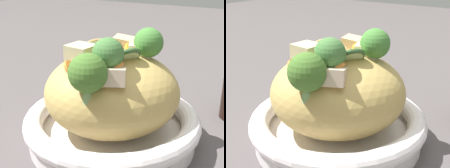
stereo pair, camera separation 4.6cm
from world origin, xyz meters
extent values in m
plane|color=#4E4748|center=(0.00, 0.00, 0.00)|extent=(3.00, 3.00, 0.00)
cylinder|color=white|center=(0.00, 0.00, 0.01)|extent=(0.25, 0.25, 0.02)
torus|color=white|center=(0.00, 0.00, 0.04)|extent=(0.26, 0.26, 0.03)
ellipsoid|color=tan|center=(0.00, 0.00, 0.08)|extent=(0.19, 0.19, 0.12)
torus|color=tan|center=(-0.02, 0.00, 0.14)|extent=(0.08, 0.08, 0.03)
torus|color=tan|center=(-0.01, 0.00, 0.11)|extent=(0.07, 0.07, 0.02)
cone|color=#92B670|center=(0.02, -0.04, 0.13)|extent=(0.02, 0.02, 0.01)
sphere|color=#44743A|center=(0.02, -0.04, 0.15)|extent=(0.06, 0.06, 0.04)
cone|color=#8DB670|center=(0.01, -0.08, 0.11)|extent=(0.03, 0.03, 0.02)
sphere|color=#446F2A|center=(0.01, -0.08, 0.14)|extent=(0.06, 0.06, 0.05)
cone|color=#97AD76|center=(0.04, 0.03, 0.13)|extent=(0.02, 0.03, 0.02)
sphere|color=#437D35|center=(0.04, 0.03, 0.15)|extent=(0.05, 0.05, 0.04)
cylinder|color=orange|center=(-0.01, 0.07, 0.12)|extent=(0.04, 0.04, 0.02)
cylinder|color=orange|center=(0.02, 0.04, 0.14)|extent=(0.03, 0.03, 0.03)
cylinder|color=orange|center=(0.03, -0.04, 0.13)|extent=(0.03, 0.03, 0.02)
cylinder|color=orange|center=(-0.05, -0.02, 0.13)|extent=(0.02, 0.03, 0.03)
cylinder|color=orange|center=(-0.03, -0.06, 0.13)|extent=(0.02, 0.03, 0.02)
cylinder|color=beige|center=(0.01, -0.02, 0.14)|extent=(0.04, 0.04, 0.03)
torus|color=#336531|center=(0.01, -0.02, 0.14)|extent=(0.04, 0.05, 0.03)
cylinder|color=#C2DF98|center=(0.03, -0.01, 0.14)|extent=(0.04, 0.04, 0.03)
torus|color=#355A2C|center=(0.03, -0.01, 0.14)|extent=(0.05, 0.05, 0.03)
cylinder|color=beige|center=(-0.04, 0.01, 0.13)|extent=(0.04, 0.04, 0.03)
torus|color=#345E2F|center=(-0.04, 0.01, 0.13)|extent=(0.05, 0.05, 0.03)
cube|color=#C6B693|center=(0.03, 0.03, 0.14)|extent=(0.04, 0.04, 0.02)
cube|color=#CFB187|center=(-0.01, 0.05, 0.13)|extent=(0.05, 0.04, 0.03)
cube|color=beige|center=(0.03, -0.06, 0.13)|extent=(0.04, 0.04, 0.03)
cube|color=#C4BD90|center=(-0.03, -0.02, 0.14)|extent=(0.04, 0.04, 0.03)
camera|label=1|loc=(0.21, -0.37, 0.26)|focal=51.45mm
camera|label=2|loc=(0.25, -0.35, 0.26)|focal=51.45mm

